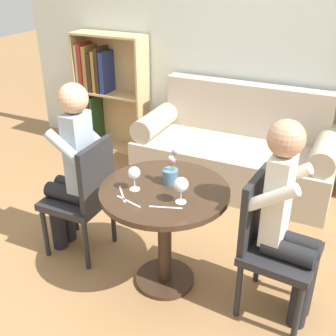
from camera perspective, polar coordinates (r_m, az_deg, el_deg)
ground_plane at (r=3.00m, az=-0.42°, el=-14.94°), size 16.00×16.00×0.00m
back_wall at (r=4.15m, az=11.96°, el=17.40°), size 5.20×0.05×2.70m
round_table at (r=2.67m, az=-0.46°, el=-6.12°), size 0.80×0.80×0.73m
couch at (r=4.06m, az=9.07°, el=1.98°), size 1.82×0.80×0.92m
bookshelf_left at (r=4.81m, az=-8.60°, el=10.43°), size 0.81×0.28×1.27m
chair_left at (r=3.04m, az=-11.22°, el=-3.45°), size 0.42×0.42×0.90m
chair_right at (r=2.60m, az=13.66°, el=-9.50°), size 0.45×0.45×0.90m
person_left at (r=3.00m, az=-12.90°, el=-0.02°), size 0.42×0.34×1.29m
person_right at (r=2.48m, az=16.00°, el=-6.84°), size 0.44×0.36×1.26m
wine_glass_left at (r=2.52m, az=-4.61°, el=-0.77°), size 0.08×0.08×0.15m
wine_glass_right at (r=2.39m, az=1.78°, el=-2.36°), size 0.09×0.09×0.16m
flower_vase at (r=2.60m, az=0.43°, el=-0.79°), size 0.10×0.10×0.24m
knife_left_setting at (r=2.46m, az=-5.38°, el=-4.52°), size 0.19×0.06×0.00m
fork_left_setting at (r=2.53m, az=-6.23°, el=-3.54°), size 0.13×0.15×0.00m
knife_right_setting at (r=2.39m, az=-0.31°, el=-5.35°), size 0.18×0.07×0.00m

